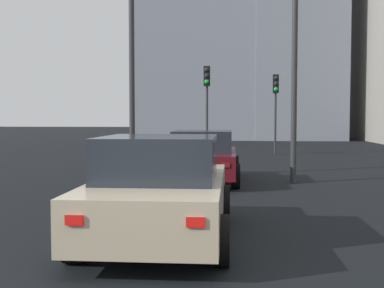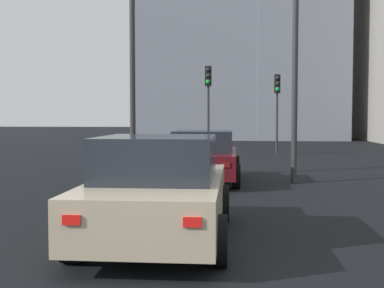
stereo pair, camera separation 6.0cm
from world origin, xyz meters
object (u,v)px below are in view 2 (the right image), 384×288
Objects in this scene: traffic_light_near_left at (208,92)px; street_lamp_far at (296,4)px; traffic_light_near_right at (277,97)px; car_beige_second at (159,190)px; car_maroon_lead at (204,157)px; street_lamp_kerbside at (132,6)px.

street_lamp_far is at bearing 21.28° from traffic_light_near_left.
traffic_light_near_left is at bearing -58.13° from traffic_light_near_right.
traffic_light_near_right is 10.90m from street_lamp_far.
car_beige_second is at bearing 157.19° from street_lamp_far.
traffic_light_near_left is 9.34m from street_lamp_far.
street_lamp_far is at bearing -90.96° from car_maroon_lead.
traffic_light_near_right is (10.65, -2.92, 2.09)m from car_maroon_lead.
traffic_light_near_left is (8.65, 0.34, 2.25)m from car_maroon_lead.
traffic_light_near_left reaches higher than car_beige_second.
traffic_light_near_right is (17.20, -3.17, 2.04)m from car_beige_second.
traffic_light_near_right is at bearing -15.45° from car_maroon_lead.
traffic_light_near_left is 3.83m from traffic_light_near_right.
car_maroon_lead is 8.95m from traffic_light_near_left.
car_maroon_lead is at bearing 89.17° from street_lamp_far.
street_lamp_far is (-10.69, 0.43, 2.08)m from traffic_light_near_right.
traffic_light_near_left reaches higher than traffic_light_near_right.
street_lamp_kerbside is 4.64m from street_lamp_far.
traffic_light_near_left is 0.47× the size of street_lamp_kerbside.
car_maroon_lead is 0.98× the size of car_beige_second.
traffic_light_near_left is 0.49× the size of street_lamp_far.
traffic_light_near_right is 11.51m from street_lamp_kerbside.
car_maroon_lead is at bearing 5.50° from traffic_light_near_left.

